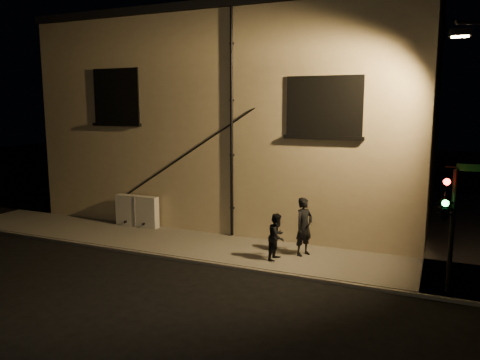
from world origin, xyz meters
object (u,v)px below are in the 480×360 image
at_px(utility_cabinet, 137,211).
at_px(pedestrian_b, 277,237).
at_px(traffic_signal, 445,207).
at_px(pedestrian_a, 304,227).

height_order(utility_cabinet, pedestrian_b, pedestrian_b).
height_order(pedestrian_b, traffic_signal, traffic_signal).
distance_m(pedestrian_a, traffic_signal, 4.67).
bearing_deg(utility_cabinet, pedestrian_a, -7.00).
bearing_deg(traffic_signal, pedestrian_b, 170.32).
relative_size(utility_cabinet, pedestrian_b, 1.28).
bearing_deg(pedestrian_b, traffic_signal, -94.68).
relative_size(pedestrian_a, traffic_signal, 0.56).
height_order(pedestrian_a, pedestrian_b, pedestrian_a).
bearing_deg(pedestrian_b, pedestrian_a, -34.63).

